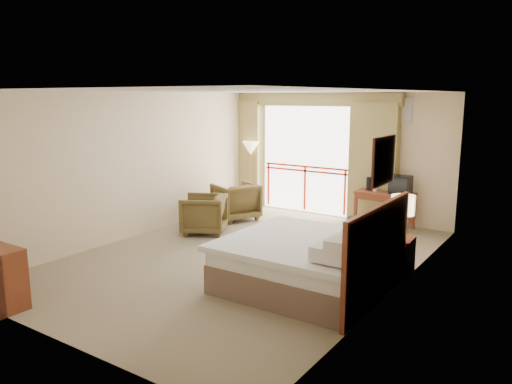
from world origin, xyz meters
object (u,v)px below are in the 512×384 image
Objects in this scene: desk at (386,200)px; bed at (310,262)px; nightstand at (399,255)px; wastebasket at (352,223)px; armchair_near at (204,233)px; table_lamp at (403,206)px; side_table at (218,206)px; floor_lamp at (251,151)px; tv at (401,185)px; armchair_far at (236,219)px.

bed is at bearing -85.01° from desk.
nightstand is 2.03× the size of wastebasket.
wastebasket is 2.94m from armchair_near.
wastebasket is (-1.57, 1.86, -0.89)m from table_lamp.
wastebasket is at bearing 125.54° from nightstand.
side_table is at bearing 169.40° from table_lamp.
side_table is (-0.23, 0.75, 0.37)m from armchair_near.
bed is at bearing -46.31° from floor_lamp.
floor_lamp is at bearing 168.51° from wastebasket.
floor_lamp is at bearing 101.20° from side_table.
side_table is at bearing 168.55° from armchair_near.
table_lamp is at bearing -28.84° from floor_lamp.
wastebasket is at bearing 130.22° from table_lamp.
floor_lamp is (-4.43, 2.49, 1.08)m from nightstand.
floor_lamp reaches higher than wastebasket.
wastebasket is (-1.57, 1.91, -0.14)m from nightstand.
floor_lamp reaches higher than side_table.
bed is 3.43× the size of table_lamp.
floor_lamp reaches higher than nightstand.
table_lamp is at bearing -69.43° from tv.
wastebasket is at bearing 100.05° from armchair_near.
armchair_near is at bearing 175.05° from nightstand.
armchair_near is at bearing -141.14° from tv.
bed is 3.74m from desk.
floor_lamp is at bearing 151.16° from table_lamp.
nightstand is 0.76m from table_lamp.
armchair_far is (-3.22, -1.08, -0.92)m from tv.
nightstand is at bearing -50.53° from wastebasket.
desk reaches higher than nightstand.
nightstand reaches higher than wastebasket.
wastebasket is at bearing 103.06° from bed.
tv is at bearing 32.17° from wastebasket.
floor_lamp is (-0.33, 1.67, 0.99)m from side_table.
armchair_far is at bearing 140.85° from bed.
tv reaches higher than wastebasket.
side_table reaches higher than armchair_near.
desk is at bearing 48.92° from wastebasket.
desk is (-1.10, 2.40, -0.45)m from table_lamp.
armchair_far is 0.55× the size of floor_lamp.
bed is at bearing 37.43° from armchair_near.
table_lamp is 0.75× the size of armchair_near.
tv is (-0.80, 2.39, 0.65)m from nightstand.
wastebasket is at bearing 129.36° from armchair_far.
table_lamp is at bearing -64.49° from desk.
table_lamp is 2.68m from desk.
armchair_far is 1.61× the size of side_table.
side_table is at bearing -78.80° from floor_lamp.
table_lamp is at bearing 61.09° from armchair_near.
table_lamp reaches higher than bed.
desk is 2.86× the size of tv.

